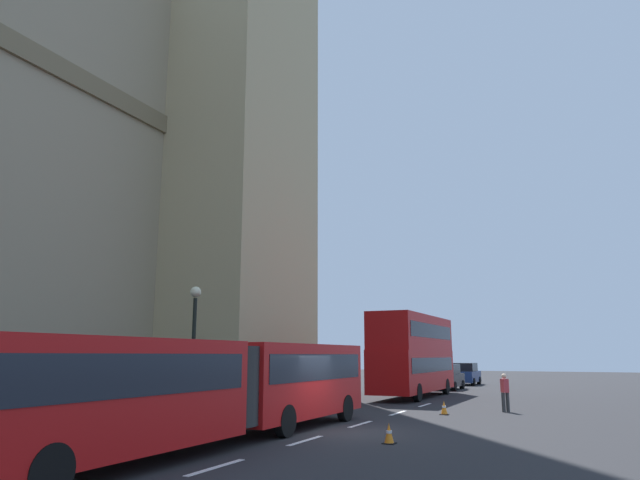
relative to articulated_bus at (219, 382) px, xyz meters
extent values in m
plane|color=#262628|center=(3.96, -1.99, -1.75)|extent=(160.00, 160.00, 0.00)
cube|color=silver|center=(-2.90, -1.99, -1.74)|extent=(2.20, 0.16, 0.01)
cube|color=silver|center=(1.70, -1.99, -1.74)|extent=(2.20, 0.16, 0.01)
cube|color=silver|center=(6.30, -1.99, -1.74)|extent=(2.20, 0.16, 0.01)
cube|color=silver|center=(10.90, -1.99, -1.74)|extent=(2.20, 0.16, 0.01)
cube|color=silver|center=(15.50, -1.99, -1.74)|extent=(2.20, 0.16, 0.01)
cube|color=tan|center=(19.70, 14.01, 25.72)|extent=(10.82, 10.82, 54.93)
cube|color=red|center=(4.40, 0.01, -0.10)|extent=(7.91, 2.50, 2.50)
cube|color=#1E232D|center=(4.40, 0.01, 0.35)|extent=(7.27, 2.54, 0.90)
cube|color=red|center=(-4.41, 0.01, -0.10)|extent=(7.91, 2.50, 2.50)
cube|color=#1E232D|center=(-4.41, 0.01, 0.35)|extent=(7.27, 2.54, 0.90)
cylinder|color=#2D2D2D|center=(0.00, 0.01, -0.10)|extent=(2.38, 2.38, 2.25)
cylinder|color=black|center=(6.93, -1.12, -1.25)|extent=(1.00, 0.30, 1.00)
cylinder|color=black|center=(2.03, -1.12, -1.25)|extent=(1.00, 0.30, 1.00)
cylinder|color=black|center=(-6.78, -1.12, -1.25)|extent=(1.00, 0.30, 1.00)
cube|color=#B20F0F|center=(20.77, 0.01, -0.15)|extent=(10.77, 2.50, 2.40)
cube|color=black|center=(20.77, 0.01, 0.20)|extent=(9.69, 2.54, 0.84)
cube|color=#B20F0F|center=(20.77, 0.01, 2.10)|extent=(10.56, 2.50, 2.10)
cube|color=black|center=(20.77, 0.01, 2.20)|extent=(9.69, 2.54, 0.84)
cylinder|color=black|center=(24.22, -1.12, -1.25)|extent=(1.00, 0.30, 1.00)
cylinder|color=black|center=(17.32, -1.12, -1.25)|extent=(1.00, 0.30, 1.00)
cube|color=black|center=(29.60, 0.01, -1.05)|extent=(4.40, 1.80, 0.90)
cube|color=black|center=(29.40, 0.01, -0.25)|extent=(2.46, 1.66, 0.70)
cylinder|color=black|center=(31.01, -0.80, -1.43)|extent=(0.64, 0.30, 0.64)
cylinder|color=black|center=(28.19, -0.80, -1.43)|extent=(0.64, 0.30, 0.64)
cube|color=navy|center=(37.24, 0.05, -1.05)|extent=(4.40, 1.80, 0.90)
cube|color=black|center=(37.04, 0.05, -0.25)|extent=(2.46, 1.66, 0.70)
cylinder|color=black|center=(38.64, -0.76, -1.43)|extent=(0.64, 0.30, 0.64)
cylinder|color=black|center=(35.83, -0.76, -1.43)|extent=(0.64, 0.30, 0.64)
cube|color=black|center=(2.18, -4.46, -1.73)|extent=(0.36, 0.36, 0.03)
cone|color=orange|center=(2.18, -4.46, -1.44)|extent=(0.28, 0.28, 0.55)
cylinder|color=white|center=(2.18, -4.46, -1.41)|extent=(0.17, 0.17, 0.08)
cube|color=black|center=(11.09, -4.02, -1.73)|extent=(0.36, 0.36, 0.03)
cone|color=orange|center=(11.09, -4.02, -1.44)|extent=(0.28, 0.28, 0.55)
cylinder|color=white|center=(11.09, -4.02, -1.41)|extent=(0.17, 0.17, 0.08)
cylinder|color=black|center=(4.65, 4.51, -1.60)|extent=(0.32, 0.32, 0.30)
cylinder|color=black|center=(4.65, 4.51, 0.65)|extent=(0.16, 0.16, 4.80)
sphere|color=beige|center=(4.65, 4.51, 3.30)|extent=(0.44, 0.44, 0.44)
cylinder|color=#333333|center=(13.43, -6.36, -1.32)|extent=(0.16, 0.16, 0.86)
cylinder|color=#333333|center=(13.33, -6.19, -1.32)|extent=(0.16, 0.16, 0.86)
cube|color=#BF383F|center=(13.38, -6.28, -0.59)|extent=(0.47, 0.41, 0.60)
sphere|color=beige|center=(13.38, -6.28, -0.17)|extent=(0.22, 0.22, 0.22)
camera|label=1|loc=(-14.47, -9.99, 0.77)|focal=32.27mm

